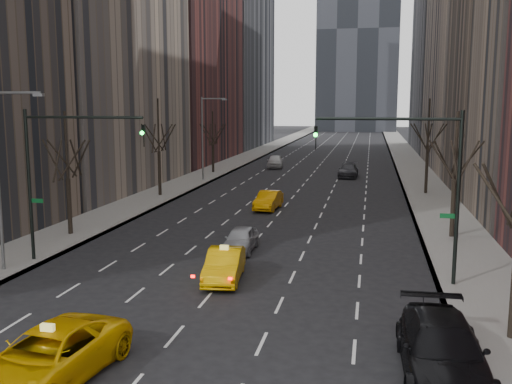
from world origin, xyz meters
The scene contains 19 objects.
sidewalk_left centered at (-12.25, 70.00, 0.07)m, with size 4.50×320.00×0.15m, color slate.
sidewalk_right centered at (12.25, 70.00, 0.07)m, with size 4.50×320.00×0.15m, color slate.
bld_left_far centered at (-21.50, 66.00, 22.00)m, with size 14.00×28.00×44.00m, color brown.
tree_lw_b centered at (-12.00, 18.00, 3.72)m, with size 3.36×3.50×7.82m.
tree_lw_c centered at (-12.00, 34.00, 4.04)m, with size 3.36×3.50×8.74m.
tree_lw_d centered at (-12.00, 52.00, 3.56)m, with size 3.36×3.50×7.36m.
tree_rw_b centered at (12.00, 22.00, 3.72)m, with size 3.36×3.50×7.82m.
tree_rw_c centered at (12.00, 40.00, 4.04)m, with size 3.36×3.50×8.74m.
traffic_mast_left centered at (-9.11, 12.00, 5.49)m, with size 6.69×0.39×8.00m.
traffic_mast_right centered at (9.11, 12.00, 5.49)m, with size 6.69×0.39×8.00m.
streetlight_near centered at (-10.84, 10.00, 5.62)m, with size 2.83×0.22×9.00m.
streetlight_far centered at (-10.84, 45.00, 5.62)m, with size 2.83×0.22×9.00m.
taxi_suv centered at (-2.57, -0.08, 0.83)m, with size 2.75×5.95×1.65m, color #DEA504.
taxi_sedan centered at (0.10, 10.90, 0.75)m, with size 1.60×4.57×1.51m, color #E4A704.
silver_sedan_ahead centered at (-0.37, 16.42, 0.70)m, with size 1.64×4.08×1.39m, color gray.
parked_suv_black centered at (9.20, 2.61, 0.91)m, with size 2.54×6.25×1.81m, color black.
far_taxi centered at (-1.12, 29.66, 0.73)m, with size 1.55×4.44×1.46m, color orange.
far_suv_grey centered at (4.36, 51.54, 0.77)m, with size 2.15×5.29×1.53m, color #2C2C31.
far_car_white centered at (-5.55, 59.25, 0.85)m, with size 2.01×5.01×1.71m, color silver.
Camera 1 is at (6.86, -14.83, 8.45)m, focal length 40.00 mm.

